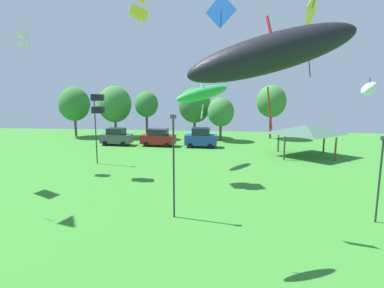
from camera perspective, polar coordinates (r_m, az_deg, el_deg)
kite_flying_0 at (r=19.82m, az=19.23°, el=19.92°), size 0.91×2.08×4.50m
kite_flying_1 at (r=19.57m, az=4.83°, el=21.20°), size 1.67×0.79×1.82m
kite_flying_2 at (r=30.92m, az=-8.90°, el=22.11°), size 1.91×1.78×2.81m
kite_flying_5 at (r=31.15m, az=-15.44°, el=6.51°), size 1.20×1.18×1.68m
kite_flying_6 at (r=29.73m, az=27.46°, el=8.22°), size 2.84×3.82×1.46m
kite_flying_7 at (r=15.49m, az=1.72°, el=8.39°), size 2.55×1.80×1.66m
kite_flying_9 at (r=36.31m, az=-26.35°, el=15.29°), size 0.93×0.88×1.36m
kite_flying_11 at (r=11.68m, az=13.19°, el=14.57°), size 5.94×2.18×3.84m
parked_car_leftmost at (r=46.96m, az=-12.50°, el=1.18°), size 4.22×2.31×2.28m
parked_car_second_from_left at (r=45.41m, az=-5.68°, el=1.09°), size 4.67×2.26×2.31m
parked_car_third_from_left at (r=44.37m, az=1.50°, el=1.04°), size 4.16×2.05×2.53m
park_pavilion at (r=40.91m, az=18.48°, el=2.32°), size 6.96×5.75×3.60m
light_post_0 at (r=36.39m, az=-15.78°, el=2.62°), size 0.36×0.20×6.73m
light_post_1 at (r=23.27m, az=28.86°, el=-4.36°), size 0.36×0.20×5.31m
light_post_2 at (r=21.05m, az=-3.08°, el=-2.80°), size 0.36×0.20×6.50m
treeline_tree_0 at (r=55.53m, az=-19.04°, el=6.29°), size 4.68×4.68×7.60m
treeline_tree_1 at (r=53.64m, az=-12.75°, el=6.50°), size 5.04×5.04×7.81m
treeline_tree_2 at (r=51.22m, az=-7.60°, el=6.55°), size 3.45×3.45×7.02m
treeline_tree_3 at (r=51.79m, az=0.43°, el=6.49°), size 4.84×4.84×7.58m
treeline_tree_4 at (r=49.13m, az=4.82°, el=5.33°), size 3.78×3.78×6.23m
treeline_tree_5 at (r=52.20m, az=13.09°, el=6.92°), size 4.33×4.33×7.92m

